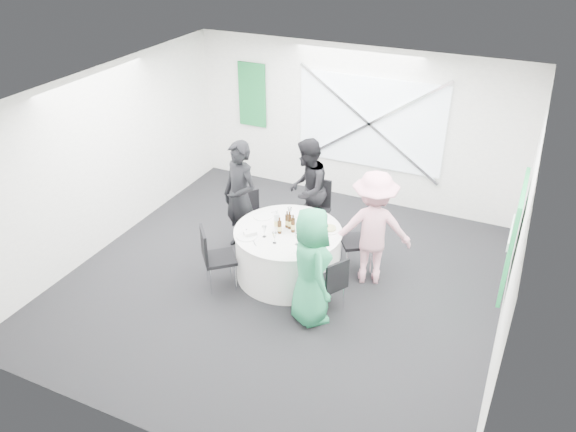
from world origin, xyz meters
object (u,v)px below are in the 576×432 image
at_px(chair_back_left, 252,214).
at_px(person_man_back, 307,189).
at_px(banquet_table, 288,253).
at_px(person_man_back_left, 240,197).
at_px(chair_front_right, 332,281).
at_px(clear_water_bottle, 277,221).
at_px(chair_back, 316,205).
at_px(person_woman_green, 311,266).
at_px(chair_front_left, 213,254).
at_px(person_woman_pink, 373,228).
at_px(green_water_bottle, 303,223).
at_px(chair_back_right, 363,235).

distance_m(chair_back_left, person_man_back, 0.97).
relative_size(banquet_table, person_man_back_left, 0.86).
bearing_deg(chair_front_right, clear_water_bottle, -84.82).
relative_size(banquet_table, chair_back, 1.58).
bearing_deg(chair_front_right, person_woman_green, -9.63).
relative_size(chair_back_left, person_man_back, 0.51).
relative_size(chair_front_left, person_woman_green, 0.59).
xyz_separation_m(chair_back_left, clear_water_bottle, (0.75, -0.64, 0.38)).
height_order(banquet_table, person_man_back, person_man_back).
bearing_deg(person_man_back_left, person_man_back, 66.04).
relative_size(banquet_table, person_woman_green, 0.95).
height_order(person_woman_pink, person_woman_green, person_woman_pink).
xyz_separation_m(chair_back_left, person_man_back_left, (-0.07, -0.24, 0.40)).
relative_size(person_woman_pink, person_woman_green, 1.05).
height_order(person_man_back, clear_water_bottle, person_man_back).
bearing_deg(clear_water_bottle, person_woman_green, -41.60).
height_order(chair_back_left, green_water_bottle, green_water_bottle).
relative_size(banquet_table, person_woman_pink, 0.90).
height_order(chair_front_right, clear_water_bottle, clear_water_bottle).
height_order(chair_back, chair_front_right, chair_back).
relative_size(person_man_back, person_woman_pink, 0.98).
bearing_deg(chair_back_right, person_woman_green, -43.97).
relative_size(chair_back_left, chair_front_left, 0.90).
height_order(banquet_table, chair_front_left, chair_front_left).
distance_m(chair_front_left, clear_water_bottle, 1.01).
height_order(chair_back_right, person_man_back_left, person_man_back_left).
height_order(chair_front_left, person_man_back_left, person_man_back_left).
bearing_deg(green_water_bottle, person_woman_green, -60.83).
bearing_deg(clear_water_bottle, chair_back_left, 139.68).
height_order(chair_front_right, person_man_back_left, person_man_back_left).
bearing_deg(chair_back, person_man_back_left, -141.09).
relative_size(chair_front_right, person_woman_pink, 0.49).
height_order(banquet_table, chair_back_left, chair_back_left).
relative_size(person_man_back, person_woman_green, 1.03).
relative_size(chair_back, chair_back_left, 1.14).
relative_size(chair_back, person_man_back_left, 0.55).
relative_size(chair_front_right, clear_water_bottle, 2.75).
relative_size(chair_back_right, chair_front_left, 1.03).
bearing_deg(chair_back_left, chair_front_right, -88.64).
distance_m(banquet_table, chair_back_left, 1.11).
distance_m(banquet_table, person_woman_green, 1.12).
bearing_deg(person_man_back_left, person_woman_green, -13.67).
relative_size(banquet_table, chair_back_right, 1.58).
bearing_deg(person_woman_green, person_woman_pink, -62.46).
height_order(chair_back_right, chair_front_right, chair_back_right).
height_order(green_water_bottle, clear_water_bottle, clear_water_bottle).
relative_size(person_man_back_left, green_water_bottle, 6.21).
bearing_deg(chair_back_right, chair_front_left, -86.38).
xyz_separation_m(chair_front_left, person_man_back_left, (-0.16, 1.09, 0.34)).
xyz_separation_m(chair_back, person_woman_green, (0.73, -1.97, 0.24)).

